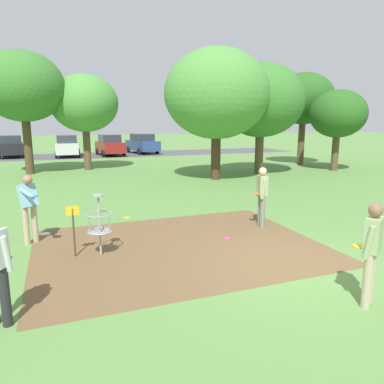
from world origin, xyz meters
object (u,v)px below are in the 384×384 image
at_px(parked_car_center_right, 110,145).
at_px(parked_car_rightmost, 142,144).
at_px(player_foreground_watching, 29,204).
at_px(player_waiting_right, 262,193).
at_px(tree_mid_left, 85,104).
at_px(tree_mid_right, 23,87).
at_px(frisbee_mid_grass, 127,218).
at_px(tree_near_left, 304,99).
at_px(tree_near_right, 338,114).
at_px(disc_golf_basket, 97,223).
at_px(frisbee_near_basket, 227,239).
at_px(player_throwing, 372,249).
at_px(tree_far_left, 217,94).
at_px(tree_mid_center, 261,101).
at_px(parked_car_leftmost, 11,146).
at_px(frisbee_by_tee, 45,234).
at_px(parked_car_center_left, 67,146).

bearing_deg(parked_car_center_right, parked_car_rightmost, 18.95).
height_order(player_foreground_watching, player_waiting_right, same).
xyz_separation_m(tree_mid_left, parked_car_rightmost, (5.90, 10.49, -3.12)).
relative_size(tree_mid_right, parked_car_center_right, 1.56).
distance_m(frisbee_mid_grass, tree_near_left, 18.01).
bearing_deg(tree_near_right, disc_golf_basket, -148.10).
bearing_deg(disc_golf_basket, frisbee_mid_grass, 67.71).
bearing_deg(tree_mid_left, tree_near_right, -22.28).
height_order(frisbee_near_basket, parked_car_center_right, parked_car_center_right).
xyz_separation_m(frisbee_near_basket, tree_mid_left, (-2.14, 15.30, 4.03)).
bearing_deg(player_throwing, tree_far_left, 76.35).
bearing_deg(tree_mid_right, player_foreground_watching, -86.63).
distance_m(player_waiting_right, tree_mid_center, 11.23).
bearing_deg(tree_mid_right, parked_car_rightmost, 50.61).
bearing_deg(parked_car_rightmost, player_waiting_right, -95.35).
bearing_deg(tree_near_left, parked_car_center_right, 135.05).
distance_m(player_foreground_watching, player_throwing, 7.47).
xyz_separation_m(frisbee_near_basket, parked_car_leftmost, (-7.49, 26.11, 0.91)).
bearing_deg(tree_mid_left, frisbee_by_tee, -99.59).
relative_size(parked_car_center_left, parked_car_rightmost, 0.96).
xyz_separation_m(player_foreground_watching, tree_near_left, (16.85, 11.65, 3.50)).
relative_size(frisbee_near_basket, parked_car_leftmost, 0.05).
relative_size(player_waiting_right, tree_far_left, 0.26).
height_order(frisbee_mid_grass, tree_mid_left, tree_mid_left).
xyz_separation_m(frisbee_mid_grass, parked_car_center_left, (-1.00, 21.92, 0.91)).
bearing_deg(parked_car_center_left, tree_mid_center, -56.40).
bearing_deg(player_foreground_watching, frisbee_by_tee, 67.06).
relative_size(player_throwing, frisbee_near_basket, 8.18).
xyz_separation_m(tree_near_left, tree_mid_left, (-14.34, 2.24, -0.45)).
bearing_deg(tree_near_right, player_foreground_watching, -154.11).
relative_size(player_waiting_right, frisbee_by_tee, 6.60).
height_order(tree_near_right, parked_car_center_right, tree_near_right).
xyz_separation_m(player_throwing, parked_car_leftmost, (-8.15, 29.95, -0.05)).
xyz_separation_m(player_throwing, tree_mid_center, (6.26, 13.77, 3.15)).
relative_size(player_throwing, tree_mid_center, 0.28).
xyz_separation_m(player_waiting_right, frisbee_mid_grass, (-3.42, 2.29, -0.96)).
relative_size(frisbee_mid_grass, parked_car_rightmost, 0.05).
bearing_deg(player_throwing, player_waiting_right, 80.49).
xyz_separation_m(tree_near_right, tree_mid_left, (-14.15, 5.80, 0.64)).
height_order(tree_mid_left, tree_far_left, tree_far_left).
distance_m(tree_near_left, tree_near_right, 3.73).
height_order(tree_mid_right, parked_car_center_left, tree_mid_right).
relative_size(disc_golf_basket, tree_far_left, 0.21).
bearing_deg(player_throwing, tree_near_left, 55.67).
relative_size(parked_car_center_right, parked_car_rightmost, 0.97).
distance_m(player_waiting_right, parked_car_leftmost, 26.95).
bearing_deg(player_throwing, disc_golf_basket, 135.03).
bearing_deg(tree_mid_right, frisbee_mid_grass, -73.63).
bearing_deg(tree_near_right, player_throwing, -130.40).
height_order(frisbee_by_tee, parked_car_leftmost, parked_car_leftmost).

